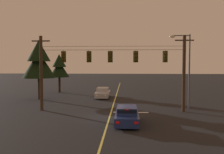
% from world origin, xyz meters
% --- Properties ---
extents(ground_plane, '(180.00, 180.00, 0.00)m').
position_xyz_m(ground_plane, '(0.00, 0.00, 0.00)').
color(ground_plane, black).
extents(lane_centre_stripe, '(0.14, 60.00, 0.01)m').
position_xyz_m(lane_centre_stripe, '(0.00, 8.98, 0.00)').
color(lane_centre_stripe, '#D1C64C').
rests_on(lane_centre_stripe, ground).
extents(stop_bar_paint, '(3.40, 0.36, 0.01)m').
position_xyz_m(stop_bar_paint, '(1.90, 2.38, 0.00)').
color(stop_bar_paint, silver).
rests_on(stop_bar_paint, ground).
extents(signal_span_assembly, '(15.85, 0.32, 7.43)m').
position_xyz_m(signal_span_assembly, '(-0.00, 2.98, 3.86)').
color(signal_span_assembly, '#38281C').
rests_on(signal_span_assembly, ground).
extents(traffic_light_leftmost, '(0.48, 0.41, 1.22)m').
position_xyz_m(traffic_light_leftmost, '(-4.78, 2.96, 5.38)').
color(traffic_light_leftmost, black).
extents(traffic_light_left_inner, '(0.48, 0.41, 1.22)m').
position_xyz_m(traffic_light_left_inner, '(-2.23, 2.96, 5.38)').
color(traffic_light_left_inner, black).
extents(traffic_light_centre, '(0.48, 0.41, 1.22)m').
position_xyz_m(traffic_light_centre, '(-0.12, 2.96, 5.38)').
color(traffic_light_centre, black).
extents(traffic_light_right_inner, '(0.48, 0.41, 1.22)m').
position_xyz_m(traffic_light_right_inner, '(2.38, 2.96, 5.38)').
color(traffic_light_right_inner, black).
extents(traffic_light_rightmost, '(0.48, 0.41, 1.22)m').
position_xyz_m(traffic_light_rightmost, '(5.24, 2.96, 5.38)').
color(traffic_light_rightmost, black).
extents(car_waiting_near_lane, '(1.80, 4.33, 1.39)m').
position_xyz_m(car_waiting_near_lane, '(1.51, -2.31, 0.65)').
color(car_waiting_near_lane, navy).
rests_on(car_waiting_near_lane, ground).
extents(car_oncoming_lead, '(1.80, 4.42, 1.39)m').
position_xyz_m(car_oncoming_lead, '(-1.75, 12.46, 0.65)').
color(car_oncoming_lead, '#A5A5AD').
rests_on(car_oncoming_lead, ground).
extents(street_lamp_corner, '(2.11, 0.30, 7.68)m').
position_xyz_m(street_lamp_corner, '(7.61, 4.61, 4.64)').
color(street_lamp_corner, '#4C4F54').
rests_on(street_lamp_corner, ground).
extents(tree_verge_near, '(4.28, 4.28, 7.75)m').
position_xyz_m(tree_verge_near, '(-9.84, 10.41, 5.04)').
color(tree_verge_near, '#332316').
rests_on(tree_verge_near, ground).
extents(tree_verge_far, '(3.21, 3.21, 6.19)m').
position_xyz_m(tree_verge_far, '(-9.27, 18.21, 4.15)').
color(tree_verge_far, '#332316').
rests_on(tree_verge_far, ground).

